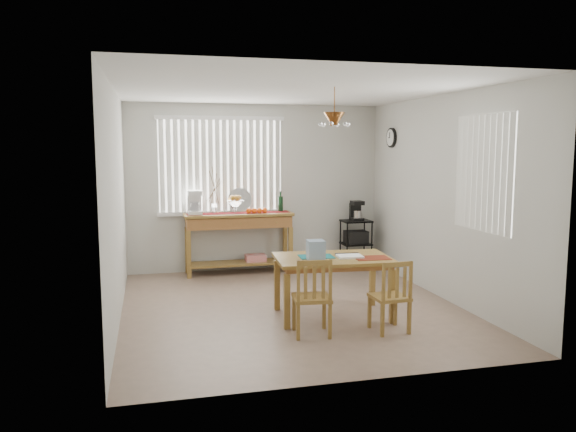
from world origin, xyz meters
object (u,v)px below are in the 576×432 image
object	(u,v)px
chair_left	(312,298)
sideboard	(239,228)
wire_cart	(356,239)
cart_items	(356,211)
dining_table	(333,264)
chair_right	(391,297)

from	to	relation	value
chair_left	sideboard	bearing A→B (deg)	95.03
wire_cart	cart_items	distance (m)	0.45
sideboard	dining_table	distance (m)	2.57
dining_table	cart_items	bearing A→B (deg)	63.74
cart_items	chair_left	xyz separation A→B (m)	(-1.62, -3.03, -0.51)
sideboard	cart_items	xyz separation A→B (m)	(1.89, -0.04, 0.21)
wire_cart	chair_left	world-z (taller)	chair_left
sideboard	chair_right	size ratio (longest dim) A/B	2.13
sideboard	cart_items	world-z (taller)	cart_items
sideboard	wire_cart	world-z (taller)	sideboard
cart_items	chair_left	distance (m)	3.47
wire_cart	chair_left	xyz separation A→B (m)	(-1.62, -3.02, -0.06)
cart_items	chair_right	distance (m)	3.26
wire_cart	chair_right	bearing A→B (deg)	-104.18
cart_items	chair_left	size ratio (longest dim) A/B	0.39
wire_cart	cart_items	bearing A→B (deg)	90.00
sideboard	dining_table	bearing A→B (deg)	-74.50
sideboard	chair_left	world-z (taller)	sideboard
sideboard	cart_items	bearing A→B (deg)	-1.07
dining_table	chair_right	size ratio (longest dim) A/B	1.74
cart_items	chair_right	bearing A→B (deg)	-104.15
dining_table	chair_right	distance (m)	0.83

